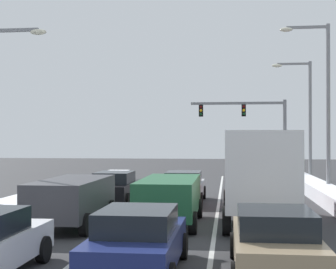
{
  "coord_description": "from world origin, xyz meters",
  "views": [
    {
      "loc": [
        2.13,
        -4.24,
        3.09
      ],
      "look_at": [
        -0.98,
        21.91,
        3.33
      ],
      "focal_mm": 53.75,
      "sensor_mm": 36.0,
      "label": 1
    }
  ],
  "objects_px": {
    "sedan_tan_right_lane_nearest": "(275,242)",
    "box_truck_right_lane_second": "(258,171)",
    "suv_charcoal_left_lane_second": "(72,198)",
    "street_lamp_right_mid": "(322,95)",
    "suv_green_center_lane_second": "(170,197)",
    "sedan_navy_center_lane_nearest": "(138,241)",
    "sedan_silver_center_lane_third": "(184,187)",
    "sedan_gray_right_lane_third": "(248,183)",
    "traffic_light_gantry": "(255,121)",
    "sedan_black_left_lane_third": "(115,187)",
    "street_lamp_right_far": "(305,111)"
  },
  "relations": [
    {
      "from": "sedan_tan_right_lane_nearest",
      "to": "box_truck_right_lane_second",
      "type": "bearing_deg",
      "value": 89.74
    },
    {
      "from": "suv_charcoal_left_lane_second",
      "to": "street_lamp_right_mid",
      "type": "xyz_separation_m",
      "value": [
        10.48,
        10.5,
        4.45
      ]
    },
    {
      "from": "suv_green_center_lane_second",
      "to": "suv_charcoal_left_lane_second",
      "type": "bearing_deg",
      "value": -167.2
    },
    {
      "from": "sedan_navy_center_lane_nearest",
      "to": "suv_charcoal_left_lane_second",
      "type": "bearing_deg",
      "value": 120.17
    },
    {
      "from": "box_truck_right_lane_second",
      "to": "sedan_silver_center_lane_third",
      "type": "xyz_separation_m",
      "value": [
        -3.23,
        5.72,
        -1.14
      ]
    },
    {
      "from": "sedan_navy_center_lane_nearest",
      "to": "box_truck_right_lane_second",
      "type": "bearing_deg",
      "value": 67.02
    },
    {
      "from": "sedan_gray_right_lane_third",
      "to": "street_lamp_right_mid",
      "type": "xyz_separation_m",
      "value": [
        3.92,
        0.56,
        4.71
      ]
    },
    {
      "from": "box_truck_right_lane_second",
      "to": "suv_green_center_lane_second",
      "type": "bearing_deg",
      "value": -166.82
    },
    {
      "from": "sedan_gray_right_lane_third",
      "to": "traffic_light_gantry",
      "type": "distance_m",
      "value": 13.74
    },
    {
      "from": "box_truck_right_lane_second",
      "to": "suv_charcoal_left_lane_second",
      "type": "distance_m",
      "value": 6.78
    },
    {
      "from": "sedan_gray_right_lane_third",
      "to": "suv_green_center_lane_second",
      "type": "xyz_separation_m",
      "value": [
        -3.18,
        -9.18,
        0.25
      ]
    },
    {
      "from": "street_lamp_right_mid",
      "to": "sedan_black_left_lane_third",
      "type": "bearing_deg",
      "value": -159.39
    },
    {
      "from": "sedan_gray_right_lane_third",
      "to": "sedan_tan_right_lane_nearest",
      "type": "bearing_deg",
      "value": -90.16
    },
    {
      "from": "suv_charcoal_left_lane_second",
      "to": "traffic_light_gantry",
      "type": "height_order",
      "value": "traffic_light_gantry"
    },
    {
      "from": "sedan_gray_right_lane_third",
      "to": "street_lamp_right_far",
      "type": "distance_m",
      "value": 9.76
    },
    {
      "from": "sedan_gray_right_lane_third",
      "to": "box_truck_right_lane_second",
      "type": "bearing_deg",
      "value": -90.07
    },
    {
      "from": "traffic_light_gantry",
      "to": "street_lamp_right_far",
      "type": "height_order",
      "value": "street_lamp_right_far"
    },
    {
      "from": "suv_green_center_lane_second",
      "to": "street_lamp_right_far",
      "type": "distance_m",
      "value": 18.88
    },
    {
      "from": "box_truck_right_lane_second",
      "to": "suv_charcoal_left_lane_second",
      "type": "xyz_separation_m",
      "value": [
        -6.55,
        -1.51,
        -0.88
      ]
    },
    {
      "from": "sedan_gray_right_lane_third",
      "to": "traffic_light_gantry",
      "type": "relative_size",
      "value": 0.6
    },
    {
      "from": "box_truck_right_lane_second",
      "to": "street_lamp_right_mid",
      "type": "xyz_separation_m",
      "value": [
        3.93,
        8.99,
        3.57
      ]
    },
    {
      "from": "sedan_tan_right_lane_nearest",
      "to": "suv_green_center_lane_second",
      "type": "relative_size",
      "value": 0.92
    },
    {
      "from": "sedan_navy_center_lane_nearest",
      "to": "street_lamp_right_far",
      "type": "relative_size",
      "value": 0.54
    },
    {
      "from": "sedan_silver_center_lane_third",
      "to": "box_truck_right_lane_second",
      "type": "bearing_deg",
      "value": -60.57
    },
    {
      "from": "sedan_navy_center_lane_nearest",
      "to": "street_lamp_right_mid",
      "type": "bearing_deg",
      "value": 66.66
    },
    {
      "from": "traffic_light_gantry",
      "to": "suv_green_center_lane_second",
      "type": "bearing_deg",
      "value": -100.68
    },
    {
      "from": "street_lamp_right_far",
      "to": "sedan_black_left_lane_third",
      "type": "bearing_deg",
      "value": -133.59
    },
    {
      "from": "sedan_tan_right_lane_nearest",
      "to": "sedan_navy_center_lane_nearest",
      "type": "bearing_deg",
      "value": -175.85
    },
    {
      "from": "sedan_tan_right_lane_nearest",
      "to": "suv_charcoal_left_lane_second",
      "type": "bearing_deg",
      "value": 139.06
    },
    {
      "from": "suv_green_center_lane_second",
      "to": "traffic_light_gantry",
      "type": "bearing_deg",
      "value": 79.32
    },
    {
      "from": "sedan_black_left_lane_third",
      "to": "street_lamp_right_far",
      "type": "height_order",
      "value": "street_lamp_right_far"
    },
    {
      "from": "suv_charcoal_left_lane_second",
      "to": "sedan_black_left_lane_third",
      "type": "xyz_separation_m",
      "value": [
        0.04,
        6.58,
        -0.25
      ]
    },
    {
      "from": "sedan_tan_right_lane_nearest",
      "to": "traffic_light_gantry",
      "type": "bearing_deg",
      "value": 87.86
    },
    {
      "from": "sedan_gray_right_lane_third",
      "to": "sedan_navy_center_lane_nearest",
      "type": "bearing_deg",
      "value": -101.23
    },
    {
      "from": "street_lamp_right_mid",
      "to": "suv_charcoal_left_lane_second",
      "type": "bearing_deg",
      "value": -134.94
    },
    {
      "from": "street_lamp_right_mid",
      "to": "street_lamp_right_far",
      "type": "distance_m",
      "value": 7.24
    },
    {
      "from": "sedan_tan_right_lane_nearest",
      "to": "street_lamp_right_mid",
      "type": "bearing_deg",
      "value": 76.2
    },
    {
      "from": "suv_charcoal_left_lane_second",
      "to": "street_lamp_right_mid",
      "type": "distance_m",
      "value": 15.49
    },
    {
      "from": "sedan_navy_center_lane_nearest",
      "to": "traffic_light_gantry",
      "type": "distance_m",
      "value": 29.54
    },
    {
      "from": "sedan_black_left_lane_third",
      "to": "street_lamp_right_mid",
      "type": "distance_m",
      "value": 12.1
    },
    {
      "from": "suv_green_center_lane_second",
      "to": "sedan_silver_center_lane_third",
      "type": "height_order",
      "value": "suv_green_center_lane_second"
    },
    {
      "from": "sedan_gray_right_lane_third",
      "to": "street_lamp_right_mid",
      "type": "distance_m",
      "value": 6.15
    },
    {
      "from": "sedan_navy_center_lane_nearest",
      "to": "traffic_light_gantry",
      "type": "xyz_separation_m",
      "value": [
        4.18,
        29.0,
        3.73
      ]
    },
    {
      "from": "box_truck_right_lane_second",
      "to": "sedan_tan_right_lane_nearest",
      "type": "bearing_deg",
      "value": -90.26
    },
    {
      "from": "street_lamp_right_mid",
      "to": "traffic_light_gantry",
      "type": "bearing_deg",
      "value": 102.89
    },
    {
      "from": "suv_charcoal_left_lane_second",
      "to": "street_lamp_right_far",
      "type": "distance_m",
      "value": 21.06
    },
    {
      "from": "sedan_black_left_lane_third",
      "to": "street_lamp_right_far",
      "type": "xyz_separation_m",
      "value": [
        10.61,
        11.15,
        4.23
      ]
    },
    {
      "from": "sedan_tan_right_lane_nearest",
      "to": "sedan_gray_right_lane_third",
      "type": "bearing_deg",
      "value": 89.84
    },
    {
      "from": "sedan_silver_center_lane_third",
      "to": "suv_charcoal_left_lane_second",
      "type": "bearing_deg",
      "value": -114.64
    },
    {
      "from": "street_lamp_right_mid",
      "to": "suv_green_center_lane_second",
      "type": "bearing_deg",
      "value": -126.13
    }
  ]
}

